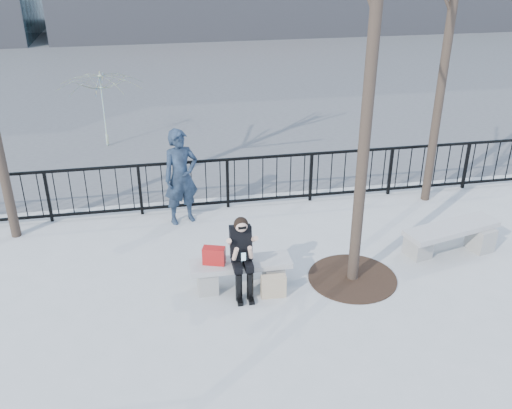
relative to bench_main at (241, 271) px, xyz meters
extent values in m
plane|color=#A1A19C|center=(0.00, 0.00, -0.30)|extent=(120.00, 120.00, 0.00)
cube|color=#474747|center=(0.00, 15.00, -0.30)|extent=(60.00, 23.00, 0.01)
cube|color=black|center=(0.00, 3.00, 0.78)|extent=(14.00, 0.05, 0.05)
cube|color=black|center=(0.00, 3.00, -0.18)|extent=(14.00, 0.05, 0.05)
cube|color=#2D2D30|center=(3.00, 21.96, 0.90)|extent=(18.00, 0.08, 2.40)
cylinder|color=black|center=(1.90, -0.10, 3.45)|extent=(0.18, 0.18, 7.50)
cylinder|color=black|center=(4.50, 2.60, 3.20)|extent=(0.18, 0.18, 7.00)
cylinder|color=black|center=(1.90, -0.10, -0.29)|extent=(1.50, 1.50, 0.02)
cube|color=slate|center=(-0.55, 0.00, -0.10)|extent=(0.32, 0.38, 0.40)
cube|color=slate|center=(0.55, 0.00, -0.10)|extent=(0.32, 0.38, 0.40)
cube|color=gray|center=(0.00, 0.00, 0.14)|extent=(1.65, 0.46, 0.09)
cube|color=slate|center=(3.31, 0.41, -0.08)|extent=(0.36, 0.42, 0.45)
cube|color=slate|center=(4.53, 0.41, -0.08)|extent=(0.36, 0.42, 0.45)
cube|color=gray|center=(3.92, 0.41, 0.19)|extent=(1.84, 0.51, 0.10)
cube|color=#A71514|center=(-0.43, 0.02, 0.34)|extent=(0.39, 0.27, 0.29)
cube|color=beige|center=(0.47, -0.36, -0.11)|extent=(0.41, 0.16, 0.38)
imported|color=black|center=(-0.78, 2.53, 0.67)|extent=(0.82, 0.66, 1.94)
imported|color=yellow|center=(-2.50, 7.23, 0.72)|extent=(2.33, 2.37, 2.04)
camera|label=1|loc=(-1.18, -7.80, 5.11)|focal=40.00mm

